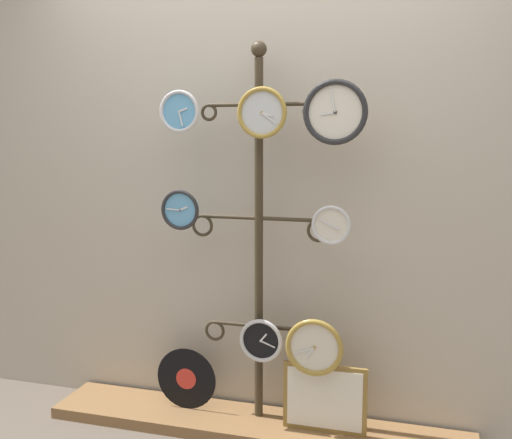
{
  "coord_description": "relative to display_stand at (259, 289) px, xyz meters",
  "views": [
    {
      "loc": [
        0.83,
        -2.45,
        1.52
      ],
      "look_at": [
        0.0,
        0.36,
        1.11
      ],
      "focal_mm": 42.0,
      "sensor_mm": 36.0,
      "label": 1
    }
  ],
  "objects": [
    {
      "name": "clock_bottom_center",
      "position": [
        0.04,
        -0.09,
        -0.24
      ],
      "size": [
        0.22,
        0.04,
        0.22
      ],
      "color": "black"
    },
    {
      "name": "display_stand",
      "position": [
        0.0,
        0.0,
        0.0
      ],
      "size": [
        0.72,
        0.35,
        1.97
      ],
      "color": "#382D1E",
      "rests_on": "ground_plane"
    },
    {
      "name": "clock_middle_right",
      "position": [
        0.38,
        -0.09,
        0.36
      ],
      "size": [
        0.19,
        0.04,
        0.19
      ],
      "color": "silver"
    },
    {
      "name": "low_shelf",
      "position": [
        -0.0,
        -0.06,
        -0.71
      ],
      "size": [
        2.2,
        0.36,
        0.06
      ],
      "color": "brown",
      "rests_on": "ground_plane"
    },
    {
      "name": "clock_top_left",
      "position": [
        -0.38,
        -0.09,
        0.9
      ],
      "size": [
        0.21,
        0.04,
        0.21
      ],
      "color": "#60A8DB"
    },
    {
      "name": "clock_top_right",
      "position": [
        0.39,
        -0.08,
        0.89
      ],
      "size": [
        0.3,
        0.04,
        0.3
      ],
      "color": "silver"
    },
    {
      "name": "clock_middle_left",
      "position": [
        -0.38,
        -0.11,
        0.41
      ],
      "size": [
        0.2,
        0.04,
        0.2
      ],
      "color": "#60A8DB"
    },
    {
      "name": "clock_top_center",
      "position": [
        0.05,
        -0.1,
        0.89
      ],
      "size": [
        0.24,
        0.04,
        0.24
      ],
      "color": "silver"
    },
    {
      "name": "vinyl_record",
      "position": [
        -0.39,
        -0.03,
        -0.51
      ],
      "size": [
        0.33,
        0.01,
        0.33
      ],
      "color": "black",
      "rests_on": "low_shelf"
    },
    {
      "name": "picture_frame",
      "position": [
        0.36,
        -0.08,
        -0.51
      ],
      "size": [
        0.42,
        0.02,
        0.35
      ],
      "color": "olive",
      "rests_on": "low_shelf"
    },
    {
      "name": "clock_bottom_right",
      "position": [
        0.31,
        -0.12,
        -0.24
      ],
      "size": [
        0.29,
        0.04,
        0.29
      ],
      "color": "silver"
    },
    {
      "name": "shop_wall",
      "position": [
        -0.0,
        0.16,
        0.66
      ],
      "size": [
        4.4,
        0.04,
        2.8
      ],
      "color": "#BCB2A3",
      "rests_on": "ground_plane"
    }
  ]
}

